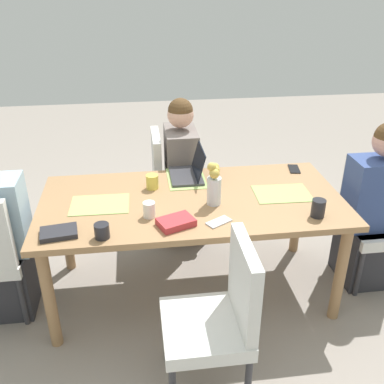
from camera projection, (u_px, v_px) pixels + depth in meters
The scene contains 20 objects.
ground_plane at pixel (192, 290), 3.15m from camera, with size 10.00×10.00×0.00m, color gray.
dining_table at pixel (192, 210), 2.85m from camera, with size 1.93×0.93×0.74m.
chair_head_left_left_near at pixel (374, 213), 3.13m from camera, with size 0.44×0.44×0.90m.
person_head_left_left_near at pixel (372, 215), 3.04m from camera, with size 0.40×0.36×1.19m.
chair_near_left_far at pixel (171, 180), 3.61m from camera, with size 0.44×0.44×0.90m.
person_near_left_far at pixel (181, 180), 3.55m from camera, with size 0.36×0.40×1.19m.
chair_far_right_near at pixel (220, 313), 2.22m from camera, with size 0.44×0.44×0.90m.
flower_vase at pixel (214, 184), 2.69m from camera, with size 0.09×0.11×0.28m.
placemat_head_left_left_near at pixel (282, 193), 2.87m from camera, with size 0.36×0.26×0.00m, color #9EBC66.
placemat_head_right_left_mid at pixel (100, 204), 2.74m from camera, with size 0.36×0.26×0.00m, color #9EBC66.
placemat_near_left_far at pixel (187, 178), 3.08m from camera, with size 0.36×0.26×0.00m, color #9EBC66.
laptop_near_left_far at pixel (190, 171), 3.08m from camera, with size 0.22×0.32×0.21m.
coffee_mug_near_left at pixel (149, 210), 2.59m from camera, with size 0.07×0.07×0.09m, color white.
coffee_mug_near_right at pixel (318, 208), 2.59m from camera, with size 0.08×0.08×0.11m, color #232328.
coffee_mug_centre_left at pixel (152, 182), 2.93m from camera, with size 0.08×0.08×0.10m, color #DBC64C.
coffee_mug_centre_right at pixel (102, 231), 2.39m from camera, with size 0.08×0.08×0.08m, color #232328.
book_red_cover at pixel (59, 233), 2.43m from camera, with size 0.20×0.14×0.03m, color #28282D.
book_blue_cover at pixel (176, 222), 2.51m from camera, with size 0.20×0.14×0.04m, color #B73338.
phone_black at pixel (294, 169), 3.22m from camera, with size 0.15×0.07×0.01m, color black.
phone_silver at pixel (219, 222), 2.55m from camera, with size 0.15×0.07×0.01m, color silver.
Camera 1 is at (0.33, 2.46, 2.06)m, focal length 41.11 mm.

